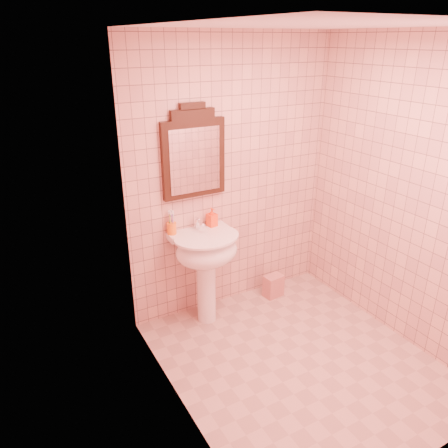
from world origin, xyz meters
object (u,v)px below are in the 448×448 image
pedestal_sink (206,256)px  towel (273,286)px  toothbrush_cup (172,228)px  mirror (194,155)px  soap_dispenser (212,217)px

pedestal_sink → towel: size_ratio=3.78×
toothbrush_cup → towel: toothbrush_cup is taller
pedestal_sink → toothbrush_cup: (-0.24, 0.18, 0.26)m
pedestal_sink → mirror: mirror is taller
mirror → towel: mirror is taller
pedestal_sink → toothbrush_cup: bearing=143.3°
toothbrush_cup → soap_dispenser: (0.38, -0.02, 0.03)m
pedestal_sink → toothbrush_cup: toothbrush_cup is taller
pedestal_sink → mirror: size_ratio=1.09×
soap_dispenser → towel: soap_dispenser is taller
pedestal_sink → soap_dispenser: 0.36m
mirror → towel: bearing=-12.0°
mirror → soap_dispenser: 0.60m
soap_dispenser → mirror: bearing=153.5°
mirror → towel: size_ratio=3.46×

